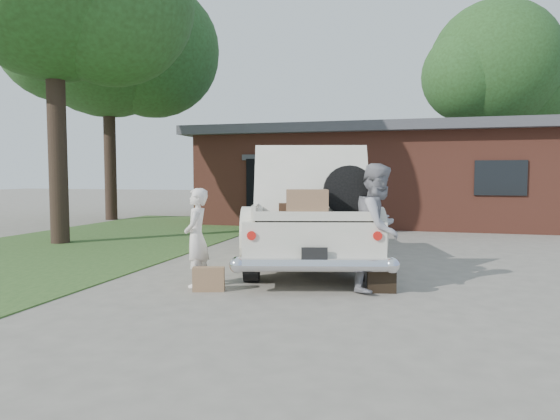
# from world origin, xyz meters

# --- Properties ---
(ground) EXTENTS (90.00, 90.00, 0.00)m
(ground) POSITION_xyz_m (0.00, 0.00, 0.00)
(ground) COLOR gray
(ground) RESTS_ON ground
(grass_strip) EXTENTS (6.00, 16.00, 0.02)m
(grass_strip) POSITION_xyz_m (-5.50, 3.00, 0.01)
(grass_strip) COLOR #2D4C1E
(grass_strip) RESTS_ON ground
(house) EXTENTS (12.80, 7.80, 3.30)m
(house) POSITION_xyz_m (0.98, 11.47, 1.67)
(house) COLOR brown
(house) RESTS_ON ground
(tree_back) EXTENTS (7.61, 6.62, 10.45)m
(tree_back) POSITION_xyz_m (-8.80, 9.11, 6.84)
(tree_back) COLOR #38281E
(tree_back) RESTS_ON ground
(tree_right) EXTENTS (6.80, 5.91, 9.57)m
(tree_right) POSITION_xyz_m (5.68, 17.53, 6.33)
(tree_right) COLOR #38281E
(tree_right) RESTS_ON ground
(sedan) EXTENTS (3.38, 5.85, 2.16)m
(sedan) POSITION_xyz_m (0.18, 1.99, 0.81)
(sedan) COLOR beige
(sedan) RESTS_ON ground
(woman_left) EXTENTS (0.46, 0.60, 1.48)m
(woman_left) POSITION_xyz_m (-1.01, -0.48, 0.74)
(woman_left) COLOR silver
(woman_left) RESTS_ON ground
(woman_right) EXTENTS (0.95, 1.07, 1.84)m
(woman_right) POSITION_xyz_m (1.65, -0.06, 0.92)
(woman_right) COLOR gray
(woman_right) RESTS_ON ground
(suitcase_left) EXTENTS (0.48, 0.27, 0.35)m
(suitcase_left) POSITION_xyz_m (-0.71, -0.75, 0.18)
(suitcase_left) COLOR #946D4B
(suitcase_left) RESTS_ON ground
(suitcase_right) EXTENTS (0.42, 0.20, 0.31)m
(suitcase_right) POSITION_xyz_m (1.72, -0.19, 0.16)
(suitcase_right) COLOR black
(suitcase_right) RESTS_ON ground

